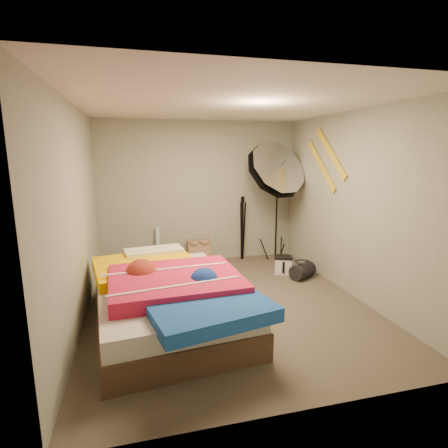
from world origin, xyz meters
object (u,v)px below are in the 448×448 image
object	(u,v)px
camera_case	(283,266)
photo_umbrella	(274,172)
camera_tripod	(242,224)
duffel_bag	(303,271)
tote_bag	(199,251)
bed	(169,297)
wrapping_roll	(158,247)

from	to	relation	value
camera_case	photo_umbrella	distance (m)	1.61
camera_case	camera_tripod	xyz separation A→B (m)	(-0.42, 0.93, 0.54)
duffel_bag	camera_tripod	distance (m)	1.48
tote_bag	camera_case	distance (m)	1.54
camera_case	bed	distance (m)	2.36
wrapping_roll	camera_tripod	world-z (taller)	camera_tripod
tote_bag	photo_umbrella	world-z (taller)	photo_umbrella
photo_umbrella	wrapping_roll	bearing A→B (deg)	169.34
tote_bag	photo_umbrella	size ratio (longest dim) A/B	0.18
duffel_bag	camera_tripod	size ratio (longest dim) A/B	0.34
wrapping_roll	camera_tripod	xyz separation A→B (m)	(1.54, -0.03, 0.34)
tote_bag	bed	size ratio (longest dim) A/B	0.16
wrapping_roll	camera_tripod	bearing A→B (deg)	-1.16
bed	photo_umbrella	world-z (taller)	photo_umbrella
wrapping_roll	bed	world-z (taller)	wrapping_roll
photo_umbrella	camera_tripod	xyz separation A→B (m)	(-0.45, 0.34, -0.96)
tote_bag	duffel_bag	distance (m)	1.88
duffel_bag	photo_umbrella	size ratio (longest dim) A/B	0.18
photo_umbrella	camera_tripod	bearing A→B (deg)	142.79
tote_bag	wrapping_roll	xyz separation A→B (m)	(-0.72, 0.04, 0.13)
wrapping_roll	duffel_bag	size ratio (longest dim) A/B	1.65
camera_case	duffel_bag	xyz separation A→B (m)	(0.20, -0.29, -0.01)
tote_bag	wrapping_roll	bearing A→B (deg)	174.45
wrapping_roll	photo_umbrella	distance (m)	2.40
wrapping_roll	duffel_bag	distance (m)	2.50
wrapping_roll	camera_case	xyz separation A→B (m)	(1.95, -0.97, -0.20)
duffel_bag	bed	xyz separation A→B (m)	(-2.18, -0.99, 0.20)
tote_bag	photo_umbrella	distance (m)	1.94
duffel_bag	bed	distance (m)	2.40
camera_tripod	photo_umbrella	bearing A→B (deg)	-37.21
camera_case	bed	world-z (taller)	bed
tote_bag	wrapping_roll	distance (m)	0.74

